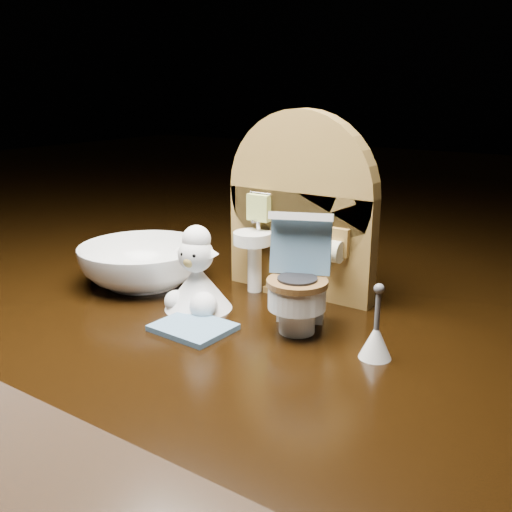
# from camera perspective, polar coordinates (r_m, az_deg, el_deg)

# --- Properties ---
(backdrop_panel) EXTENTS (0.13, 0.05, 0.15)m
(backdrop_panel) POSITION_cam_1_polar(r_m,az_deg,el_deg) (0.46, 4.33, 4.03)
(backdrop_panel) COLOR olive
(backdrop_panel) RESTS_ON ground
(toy_toilet) EXTENTS (0.05, 0.06, 0.08)m
(toy_toilet) POSITION_cam_1_polar(r_m,az_deg,el_deg) (0.40, 4.34, -3.08)
(toy_toilet) COLOR white
(toy_toilet) RESTS_ON ground
(bath_mat) EXTENTS (0.05, 0.05, 0.00)m
(bath_mat) POSITION_cam_1_polar(r_m,az_deg,el_deg) (0.41, -6.31, -7.11)
(bath_mat) COLOR #547B9A
(bath_mat) RESTS_ON ground
(toilet_brush) EXTENTS (0.02, 0.02, 0.05)m
(toilet_brush) POSITION_cam_1_polar(r_m,az_deg,el_deg) (0.37, 11.89, -8.09)
(toilet_brush) COLOR white
(toilet_brush) RESTS_ON ground
(plush_lamb) EXTENTS (0.05, 0.05, 0.07)m
(plush_lamb) POSITION_cam_1_polar(r_m,az_deg,el_deg) (0.44, -5.92, -2.42)
(plush_lamb) COLOR white
(plush_lamb) RESTS_ON ground
(ceramic_bowl) EXTENTS (0.13, 0.13, 0.03)m
(ceramic_bowl) POSITION_cam_1_polar(r_m,az_deg,el_deg) (0.51, -11.18, -0.84)
(ceramic_bowl) COLOR white
(ceramic_bowl) RESTS_ON ground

